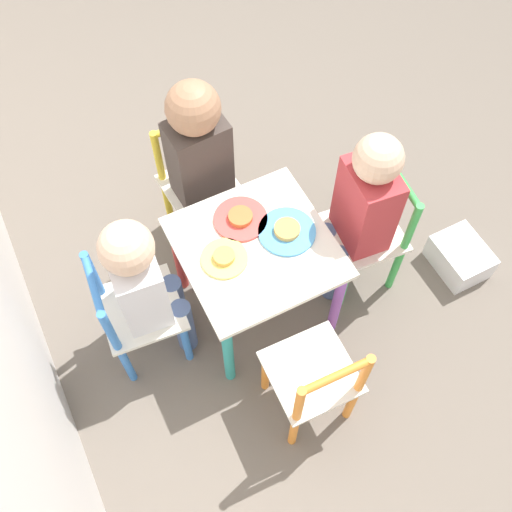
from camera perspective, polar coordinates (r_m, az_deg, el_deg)
ground_plane at (r=2.30m, az=-0.00°, el=-4.68°), size 6.00×6.00×0.00m
kids_table at (r=1.99m, az=-0.00°, el=-0.19°), size 0.48×0.48×0.43m
chair_blue at (r=2.04m, az=-11.42°, el=-5.37°), size 0.28×0.28×0.53m
chair_yellow at (r=2.29m, az=-5.52°, el=6.69°), size 0.28×0.28×0.53m
chair_green at (r=2.19m, az=10.62°, el=2.10°), size 0.28×0.28×0.53m
chair_orange at (r=1.92m, az=5.57°, el=-11.73°), size 0.27×0.27×0.53m
child_back at (r=1.88m, az=-10.56°, el=-2.41°), size 0.21×0.22×0.73m
child_right at (r=2.08m, az=-5.28°, el=9.38°), size 0.23×0.21×0.79m
child_front at (r=2.01m, az=9.97°, el=4.64°), size 0.21×0.22×0.77m
plate_back at (r=1.89m, az=-3.05°, el=-0.19°), size 0.15×0.15×0.03m
plate_right at (r=1.97m, az=-1.49°, el=3.60°), size 0.18×0.18×0.03m
plate_front at (r=1.95m, az=2.96°, el=2.40°), size 0.19×0.19×0.03m
storage_bin at (r=2.47m, az=18.85°, el=-0.10°), size 0.22×0.17×0.12m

